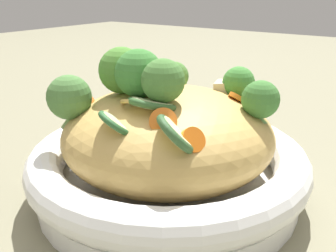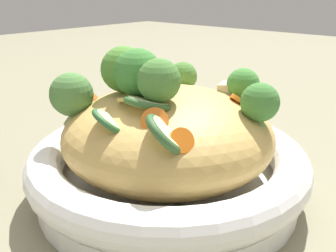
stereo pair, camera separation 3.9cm
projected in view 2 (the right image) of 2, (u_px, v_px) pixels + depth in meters
ground_plane at (168, 192)px, 0.42m from camera, size 3.00×3.00×0.00m
serving_bowl at (168, 167)px, 0.41m from camera, size 0.29×0.29×0.06m
noodle_heap at (168, 134)px, 0.39m from camera, size 0.22×0.22×0.10m
broccoli_florets at (151, 82)px, 0.38m from camera, size 0.21×0.20×0.08m
carrot_coins at (152, 115)px, 0.35m from camera, size 0.17×0.13×0.03m
zucchini_slices at (147, 119)px, 0.32m from camera, size 0.10×0.08×0.04m
chicken_chunks at (195, 86)px, 0.43m from camera, size 0.11×0.06×0.03m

